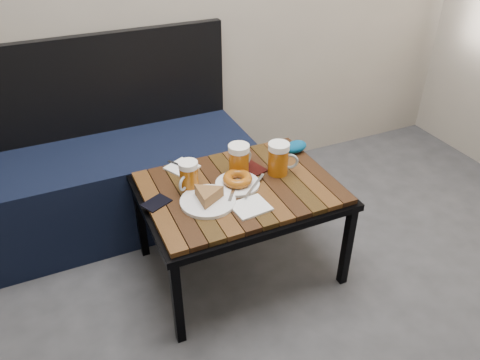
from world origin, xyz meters
name	(u,v)px	position (x,y,z in m)	size (l,w,h in m)	color
bench	(111,179)	(-0.27, 1.76, 0.27)	(1.40, 0.50, 0.95)	black
cafe_table	(240,194)	(0.18, 1.17, 0.43)	(0.84, 0.62, 0.47)	black
beer_mug_left	(189,176)	(-0.02, 1.24, 0.54)	(0.12, 0.11, 0.13)	#9D510C
beer_mug_centre	(239,160)	(0.22, 1.25, 0.55)	(0.14, 0.12, 0.15)	#9D510C
beer_mug_right	(279,159)	(0.38, 1.19, 0.55)	(0.14, 0.12, 0.15)	#9D510C
plate_pie	(208,198)	(0.01, 1.11, 0.50)	(0.23, 0.23, 0.06)	white
plate_bagel	(238,181)	(0.17, 1.18, 0.49)	(0.23, 0.22, 0.05)	white
napkin_left	(182,167)	(0.00, 1.41, 0.48)	(0.16, 0.16, 0.01)	white
napkin_right	(251,207)	(0.16, 1.01, 0.48)	(0.15, 0.13, 0.01)	white
passport_navy	(156,203)	(-0.18, 1.19, 0.47)	(0.08, 0.11, 0.01)	black
passport_burgundy	(253,168)	(0.29, 1.27, 0.47)	(0.08, 0.12, 0.01)	black
knit_pouch	(296,147)	(0.54, 1.33, 0.50)	(0.12, 0.08, 0.05)	navy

